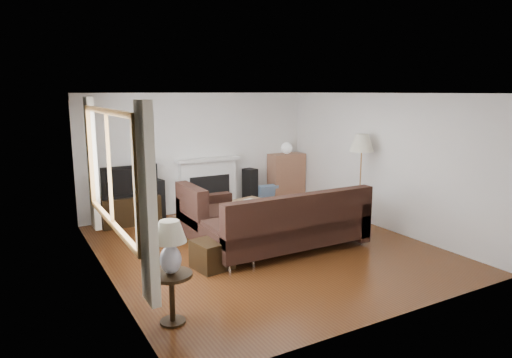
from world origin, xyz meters
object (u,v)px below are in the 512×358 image
tv_stand (130,210)px  floor_lamp (360,181)px  sectional_sofa (287,222)px  side_table (172,298)px  bookshelf (286,178)px  coffee_table (241,214)px

tv_stand → floor_lamp: floor_lamp is taller
sectional_sofa → side_table: (-2.41, -1.38, -0.18)m
sectional_sofa → side_table: bearing=-150.3°
bookshelf → coffee_table: 2.23m
tv_stand → side_table: bearing=-98.0°
sectional_sofa → coffee_table: sectional_sofa is taller
coffee_table → floor_lamp: (1.97, -1.08, 0.65)m
coffee_table → side_table: side_table is taller
coffee_table → bookshelf: bearing=20.2°
tv_stand → coffee_table: 2.16m
tv_stand → coffee_table: size_ratio=0.96×
coffee_table → side_table: size_ratio=1.99×
coffee_table → floor_lamp: floor_lamp is taller
bookshelf → sectional_sofa: size_ratio=0.39×
tv_stand → side_table: 4.14m
sectional_sofa → coffee_table: bearing=90.8°
side_table → bookshelf: bearing=44.6°
sectional_sofa → coffee_table: size_ratio=2.51×
tv_stand → coffee_table: tv_stand is taller
sectional_sofa → floor_lamp: (1.95, 0.47, 0.41)m
tv_stand → bookshelf: 3.65m
floor_lamp → side_table: (-4.36, -1.85, -0.59)m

